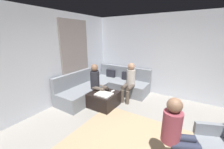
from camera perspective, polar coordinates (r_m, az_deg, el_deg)
name	(u,v)px	position (r m, az deg, el deg)	size (l,w,h in m)	color
wall_back	(177,57)	(4.88, 25.36, 6.46)	(6.00, 0.12, 2.70)	silver
wall_left	(34,63)	(4.02, -29.54, 4.13)	(0.12, 6.00, 2.70)	silver
curtain_panel	(76,60)	(4.70, -14.88, 5.92)	(0.06, 1.10, 2.50)	gray
area_rug	(134,149)	(2.92, 8.96, -28.22)	(2.60, 2.20, 0.01)	tan
sectional_couch	(105,86)	(4.90, -2.94, -4.95)	(2.10, 2.55, 0.87)	gray
ottoman	(104,99)	(4.13, -3.51, -10.22)	(0.76, 0.76, 0.42)	black
folded_blanket	(104,94)	(3.89, -3.39, -8.19)	(0.44, 0.36, 0.04)	white
coffee_mug	(101,88)	(4.28, -4.58, -5.50)	(0.08, 0.08, 0.10)	#334C72
game_remote	(113,91)	(4.11, 0.28, -6.90)	(0.05, 0.15, 0.02)	white
person_on_couch_back	(129,80)	(4.39, 7.27, -2.38)	(0.30, 0.60, 1.20)	brown
person_on_couch_side	(97,82)	(4.23, -6.07, -3.05)	(0.60, 0.30, 1.20)	brown
person_on_armchair	(178,131)	(2.45, 25.59, -20.43)	(0.60, 0.44, 1.18)	#2D3347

